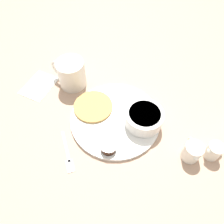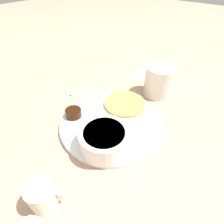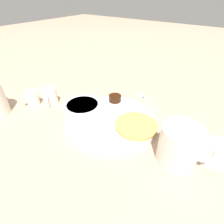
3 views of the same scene
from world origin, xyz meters
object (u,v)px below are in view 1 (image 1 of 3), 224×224
creamer_pitcher_near (192,152)px  creamer_pitcher_far (214,151)px  plate (115,119)px  bowl (144,117)px  coffee_mug (71,73)px  fork (68,156)px

creamer_pitcher_near → creamer_pitcher_far: size_ratio=1.06×
plate → creamer_pitcher_far: (-0.08, 0.29, 0.02)m
bowl → coffee_mug: coffee_mug is taller
coffee_mug → creamer_pitcher_far: size_ratio=2.20×
coffee_mug → fork: 0.29m
creamer_pitcher_near → coffee_mug: bearing=-88.2°
coffee_mug → bowl: bearing=93.5°
bowl → coffee_mug: (0.02, -0.30, 0.01)m
creamer_pitcher_near → creamer_pitcher_far: 0.06m
creamer_pitcher_far → bowl: bearing=-79.6°
plate → coffee_mug: (-0.02, -0.22, 0.04)m
coffee_mug → creamer_pitcher_far: 0.51m
creamer_pitcher_far → fork: 0.42m
bowl → creamer_pitcher_near: (0.00, 0.17, -0.01)m
plate → bowl: bowl is taller
plate → creamer_pitcher_far: creamer_pitcher_far is taller
coffee_mug → creamer_pitcher_near: size_ratio=2.07×
coffee_mug → creamer_pitcher_near: coffee_mug is taller
creamer_pitcher_near → creamer_pitcher_far: bearing=132.8°
plate → creamer_pitcher_near: 0.25m
plate → creamer_pitcher_near: (-0.04, 0.24, 0.02)m
coffee_mug → fork: (0.21, 0.19, -0.05)m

